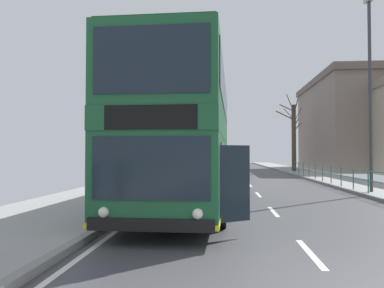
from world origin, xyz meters
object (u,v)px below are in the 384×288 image
object	(u,v)px
bare_tree_far_00	(293,141)
bare_tree_far_01	(294,136)
street_lamp_far_side	(370,79)
double_decker_bus_main	(186,137)
background_building_01	(357,124)

from	to	relation	value
bare_tree_far_00	bare_tree_far_01	distance (m)	5.39
street_lamp_far_side	bare_tree_far_01	xyz separation A→B (m)	(0.44, 19.93, -1.51)
double_decker_bus_main	bare_tree_far_01	world-z (taller)	bare_tree_far_01
background_building_01	bare_tree_far_01	bearing A→B (deg)	-143.21
bare_tree_far_00	bare_tree_far_01	xyz separation A→B (m)	(-0.97, -5.30, 0.23)
double_decker_bus_main	street_lamp_far_side	size ratio (longest dim) A/B	1.29
double_decker_bus_main	background_building_01	distance (m)	34.48
double_decker_bus_main	background_building_01	bearing A→B (deg)	62.23
bare_tree_far_00	bare_tree_far_01	size ratio (longest dim) A/B	0.92
street_lamp_far_side	background_building_01	world-z (taller)	background_building_01
bare_tree_far_00	background_building_01	distance (m)	7.29
background_building_01	double_decker_bus_main	bearing A→B (deg)	-117.77
double_decker_bus_main	bare_tree_far_00	size ratio (longest dim) A/B	1.61
bare_tree_far_00	double_decker_bus_main	bearing A→B (deg)	-106.82
bare_tree_far_01	background_building_01	bearing A→B (deg)	36.79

